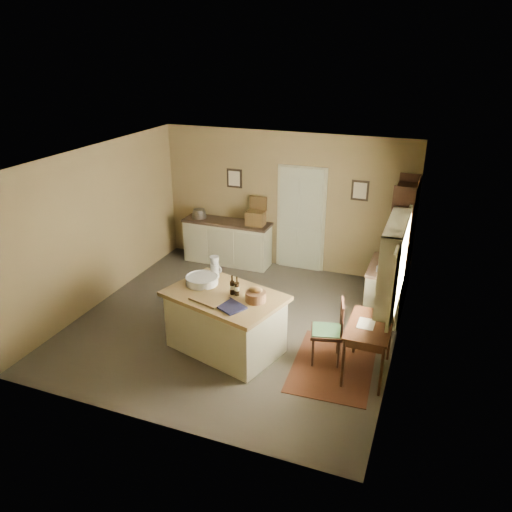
{
  "coord_description": "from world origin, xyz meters",
  "views": [
    {
      "loc": [
        2.82,
        -6.47,
        4.2
      ],
      "look_at": [
        0.28,
        0.2,
        1.15
      ],
      "focal_mm": 35.0,
      "sensor_mm": 36.0,
      "label": 1
    }
  ],
  "objects_px": {
    "sideboard": "(228,241)",
    "right_cabinet": "(385,290)",
    "shelving_unit": "(404,241)",
    "desk_chair": "(326,332)",
    "work_island": "(225,320)",
    "writing_desk": "(369,331)"
  },
  "relations": [
    {
      "from": "writing_desk",
      "to": "desk_chair",
      "type": "height_order",
      "value": "desk_chair"
    },
    {
      "from": "writing_desk",
      "to": "right_cabinet",
      "type": "xyz_separation_m",
      "value": [
        -0.0,
        1.73,
        -0.21
      ]
    },
    {
      "from": "writing_desk",
      "to": "shelving_unit",
      "type": "height_order",
      "value": "shelving_unit"
    },
    {
      "from": "shelving_unit",
      "to": "sideboard",
      "type": "bearing_deg",
      "value": 175.63
    },
    {
      "from": "writing_desk",
      "to": "work_island",
      "type": "bearing_deg",
      "value": -176.16
    },
    {
      "from": "sideboard",
      "to": "desk_chair",
      "type": "distance_m",
      "value": 3.83
    },
    {
      "from": "right_cabinet",
      "to": "shelving_unit",
      "type": "xyz_separation_m",
      "value": [
        0.16,
        0.79,
        0.6
      ]
    },
    {
      "from": "right_cabinet",
      "to": "shelving_unit",
      "type": "distance_m",
      "value": 1.01
    },
    {
      "from": "right_cabinet",
      "to": "desk_chair",
      "type": "bearing_deg",
      "value": -109.83
    },
    {
      "from": "work_island",
      "to": "writing_desk",
      "type": "bearing_deg",
      "value": 19.88
    },
    {
      "from": "sideboard",
      "to": "right_cabinet",
      "type": "relative_size",
      "value": 1.77
    },
    {
      "from": "sideboard",
      "to": "shelving_unit",
      "type": "bearing_deg",
      "value": -4.37
    },
    {
      "from": "desk_chair",
      "to": "shelving_unit",
      "type": "xyz_separation_m",
      "value": [
        0.75,
        2.43,
        0.59
      ]
    },
    {
      "from": "right_cabinet",
      "to": "shelving_unit",
      "type": "bearing_deg",
      "value": 78.85
    },
    {
      "from": "sideboard",
      "to": "writing_desk",
      "type": "xyz_separation_m",
      "value": [
        3.3,
        -2.79,
        0.19
      ]
    },
    {
      "from": "work_island",
      "to": "shelving_unit",
      "type": "distance_m",
      "value": 3.5
    },
    {
      "from": "desk_chair",
      "to": "shelving_unit",
      "type": "distance_m",
      "value": 2.61
    },
    {
      "from": "work_island",
      "to": "sideboard",
      "type": "distance_m",
      "value": 3.18
    },
    {
      "from": "work_island",
      "to": "sideboard",
      "type": "xyz_separation_m",
      "value": [
        -1.26,
        2.93,
        -0.0
      ]
    },
    {
      "from": "sideboard",
      "to": "shelving_unit",
      "type": "relative_size",
      "value": 0.85
    },
    {
      "from": "work_island",
      "to": "desk_chair",
      "type": "xyz_separation_m",
      "value": [
        1.46,
        0.23,
        -0.01
      ]
    },
    {
      "from": "desk_chair",
      "to": "shelving_unit",
      "type": "relative_size",
      "value": 0.44
    }
  ]
}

